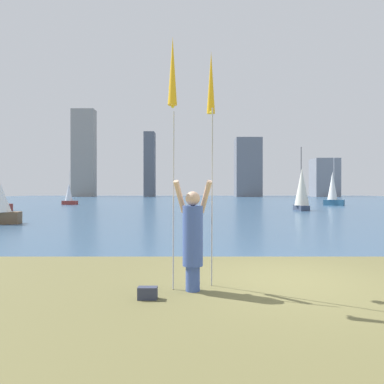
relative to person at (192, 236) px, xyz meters
name	(u,v)px	position (x,y,z in m)	size (l,w,h in m)	color
ground	(203,202)	(1.92, 51.69, -1.02)	(120.00, 138.00, 0.12)	brown
person	(192,236)	(0.00, 0.00, 0.00)	(0.72, 0.53, 1.96)	#3F59A5
kite_flag_left	(172,78)	(-0.35, -0.08, 2.76)	(0.16, 0.57, 4.46)	#B2B2B7
kite_flag_right	(211,89)	(0.35, 0.51, 2.74)	(0.16, 0.61, 4.41)	#B2B2B7
bag	(147,293)	(-0.74, -0.49, -0.86)	(0.32, 0.16, 0.20)	#33384C
sailboat_0	(69,195)	(-15.53, 38.02, 0.26)	(1.94, 1.06, 4.13)	maroon
sailboat_1	(301,190)	(9.76, 25.02, 0.89)	(1.26, 2.52, 5.68)	#333D51
sailboat_3	(332,190)	(16.79, 35.62, 0.93)	(2.34, 1.93, 5.74)	#2D6084
skyline_tower_0	(83,153)	(-32.01, 97.46, 11.90)	(6.64, 3.66, 25.72)	gray
skyline_tower_1	(149,165)	(-12.63, 98.25, 8.60)	(3.10, 4.36, 19.13)	#565B66
skyline_tower_2	(248,168)	(16.35, 96.34, 7.56)	(7.42, 6.27, 17.04)	slate
skyline_tower_3	(324,178)	(39.00, 96.93, 4.61)	(7.10, 6.59, 11.15)	gray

